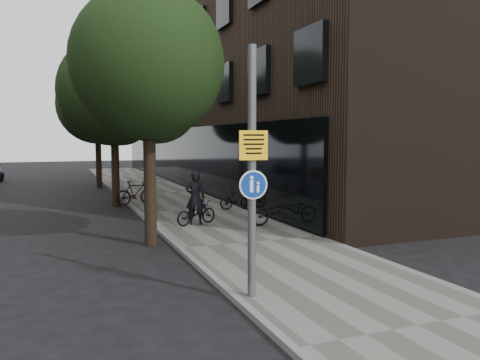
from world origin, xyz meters
TOP-DOWN VIEW (x-y plane):
  - ground at (0.00, 0.00)m, footprint 120.00×120.00m
  - sidewalk at (0.25, 10.00)m, footprint 4.50×60.00m
  - curb_edge at (-2.00, 10.00)m, footprint 0.15×60.00m
  - building_right_dark_brick at (8.50, 22.00)m, footprint 12.00×40.00m
  - street_tree_near at (-2.53, 4.64)m, footprint 4.40×4.40m
  - street_tree_mid at (-2.53, 13.14)m, footprint 5.00×5.00m
  - street_tree_far at (-2.53, 22.14)m, footprint 5.00×5.00m
  - signpost at (-1.71, -1.04)m, footprint 0.55×0.16m
  - pedestrian at (-0.62, 6.62)m, footprint 0.81×0.68m
  - parked_bike_facade_near at (2.00, 5.51)m, footprint 1.90×0.74m
  - parked_bike_facade_far at (2.00, 9.38)m, footprint 1.51×0.55m
  - parked_bike_curb_near at (-0.61, 6.58)m, footprint 1.71×1.08m
  - parked_bike_curb_far at (-1.80, 12.35)m, footprint 1.88×0.72m

SIDE VIEW (x-z plane):
  - ground at x=0.00m, z-range 0.00..0.00m
  - sidewalk at x=0.25m, z-range 0.00..0.12m
  - curb_edge at x=-2.00m, z-range 0.00..0.13m
  - parked_bike_curb_near at x=-0.61m, z-range 0.12..0.97m
  - parked_bike_facade_far at x=2.00m, z-range 0.12..1.01m
  - parked_bike_facade_near at x=2.00m, z-range 0.12..1.10m
  - parked_bike_curb_far at x=-1.80m, z-range 0.12..1.22m
  - pedestrian at x=-0.62m, z-range 0.12..2.01m
  - signpost at x=-1.71m, z-range 0.14..4.89m
  - street_tree_near at x=-2.53m, z-range 1.36..8.86m
  - street_tree_mid at x=-2.53m, z-range 1.21..9.01m
  - street_tree_far at x=-2.53m, z-range 1.21..9.01m
  - building_right_dark_brick at x=8.50m, z-range 0.00..18.00m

